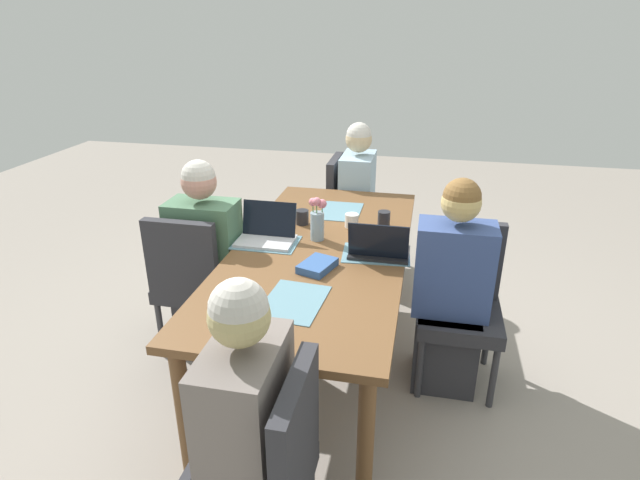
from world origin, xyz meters
TOP-DOWN VIEW (x-y plane):
  - ground_plane at (0.00, 0.00)m, footprint 10.00×10.00m
  - dining_table at (0.00, 0.00)m, footprint 2.10×0.95m
  - chair_far_left_near at (-0.04, 0.79)m, footprint 0.44×0.44m
  - person_far_left_near at (0.04, 0.73)m, footprint 0.36×0.40m
  - chair_head_left_left_mid at (-1.33, -0.05)m, footprint 0.44×0.44m
  - person_head_left_left_mid at (-1.27, 0.03)m, footprint 0.40×0.36m
  - chair_head_right_left_far at (1.33, 0.09)m, footprint 0.44×0.44m
  - person_head_right_left_far at (1.27, 0.01)m, footprint 0.40×0.36m
  - chair_near_right_near at (0.06, -0.76)m, footprint 0.44×0.44m
  - person_near_right_near at (-0.02, -0.70)m, footprint 0.36×0.40m
  - flower_vase at (-0.12, -0.04)m, footprint 0.08×0.10m
  - placemat_far_left_near at (0.02, 0.31)m, footprint 0.29×0.38m
  - placemat_head_left_left_mid at (-0.60, 0.01)m, footprint 0.36×0.26m
  - placemat_head_right_left_far at (0.60, 0.01)m, footprint 0.38×0.29m
  - placemat_near_right_near at (-0.01, -0.31)m, footprint 0.26×0.36m
  - laptop_near_right_near at (-0.03, -0.32)m, footprint 0.22×0.32m
  - laptop_far_left_near at (0.04, 0.33)m, footprint 0.22×0.32m
  - coffee_mug_near_left at (-0.33, -0.18)m, footprint 0.08×0.08m
  - coffee_mug_near_right at (-0.37, 0.32)m, footprint 0.08×0.08m
  - coffee_mug_centre_left at (-0.35, 0.12)m, footprint 0.08×0.08m
  - book_red_cover at (0.26, 0.04)m, footprint 0.23×0.20m

SIDE VIEW (x-z plane):
  - ground_plane at x=0.00m, z-range 0.00..0.00m
  - chair_far_left_near at x=-0.04m, z-range 0.05..0.95m
  - chair_head_left_left_mid at x=-1.33m, z-range 0.05..0.95m
  - chair_head_right_left_far at x=1.33m, z-range 0.05..0.95m
  - chair_near_right_near at x=0.06m, z-range 0.05..0.95m
  - person_far_left_near at x=0.04m, z-range -0.07..1.12m
  - person_head_left_left_mid at x=-1.27m, z-range -0.07..1.12m
  - person_head_right_left_far at x=1.27m, z-range -0.07..1.12m
  - person_near_right_near at x=-0.02m, z-range -0.07..1.12m
  - dining_table at x=0.00m, z-range 0.29..1.03m
  - placemat_far_left_near at x=0.02m, z-range 0.74..0.74m
  - placemat_head_left_left_mid at x=-0.60m, z-range 0.74..0.74m
  - placemat_head_right_left_far at x=0.60m, z-range 0.74..0.74m
  - placemat_near_right_near at x=-0.01m, z-range 0.74..0.74m
  - book_red_cover at x=0.26m, z-range 0.74..0.78m
  - coffee_mug_centre_left at x=-0.35m, z-range 0.74..0.82m
  - laptop_near_right_near at x=-0.03m, z-range 0.68..0.89m
  - laptop_far_left_near at x=0.04m, z-range 0.67..0.89m
  - coffee_mug_near_left at x=-0.33m, z-range 0.74..0.83m
  - coffee_mug_near_right at x=-0.37m, z-range 0.74..0.84m
  - flower_vase at x=-0.12m, z-range 0.73..0.98m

